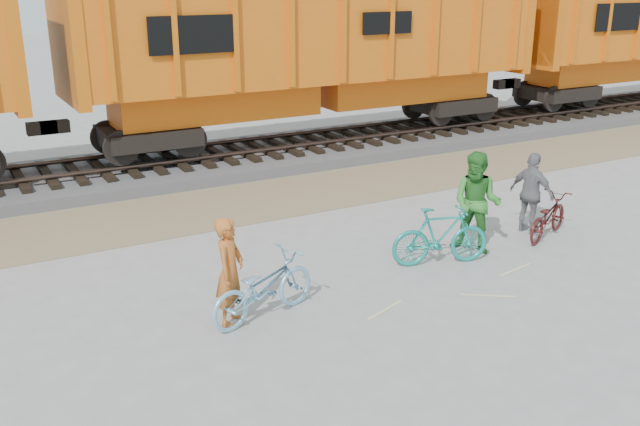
{
  "coord_description": "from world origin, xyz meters",
  "views": [
    {
      "loc": [
        -6.96,
        -9.32,
        5.13
      ],
      "look_at": [
        -0.92,
        1.5,
        0.96
      ],
      "focal_mm": 40.0,
      "sensor_mm": 36.0,
      "label": 1
    }
  ],
  "objects_px": {
    "person_solo": "(230,271)",
    "person_man": "(477,203)",
    "hopper_car_center": "(315,51)",
    "bicycle_teal": "(440,236)",
    "bicycle_maroon": "(548,217)",
    "person_woman": "(532,193)",
    "bicycle_blue": "(263,287)"
  },
  "relations": [
    {
      "from": "person_man",
      "to": "bicycle_blue",
      "type": "bearing_deg",
      "value": -116.88
    },
    {
      "from": "bicycle_teal",
      "to": "person_woman",
      "type": "relative_size",
      "value": 1.09
    },
    {
      "from": "hopper_car_center",
      "to": "bicycle_blue",
      "type": "relative_size",
      "value": 7.11
    },
    {
      "from": "hopper_car_center",
      "to": "bicycle_teal",
      "type": "relative_size",
      "value": 7.56
    },
    {
      "from": "bicycle_blue",
      "to": "bicycle_maroon",
      "type": "height_order",
      "value": "bicycle_blue"
    },
    {
      "from": "bicycle_blue",
      "to": "person_woman",
      "type": "bearing_deg",
      "value": -97.67
    },
    {
      "from": "bicycle_maroon",
      "to": "person_solo",
      "type": "relative_size",
      "value": 0.99
    },
    {
      "from": "person_solo",
      "to": "bicycle_maroon",
      "type": "bearing_deg",
      "value": -44.18
    },
    {
      "from": "hopper_car_center",
      "to": "person_solo",
      "type": "distance_m",
      "value": 11.24
    },
    {
      "from": "hopper_car_center",
      "to": "person_man",
      "type": "height_order",
      "value": "hopper_car_center"
    },
    {
      "from": "bicycle_blue",
      "to": "bicycle_teal",
      "type": "distance_m",
      "value": 3.77
    },
    {
      "from": "hopper_car_center",
      "to": "person_woman",
      "type": "height_order",
      "value": "hopper_car_center"
    },
    {
      "from": "bicycle_teal",
      "to": "bicycle_maroon",
      "type": "xyz_separation_m",
      "value": [
        2.81,
        0.08,
        -0.11
      ]
    },
    {
      "from": "bicycle_maroon",
      "to": "person_woman",
      "type": "bearing_deg",
      "value": -8.56
    },
    {
      "from": "hopper_car_center",
      "to": "bicycle_blue",
      "type": "xyz_separation_m",
      "value": [
        -5.92,
        -9.08,
        -2.49
      ]
    },
    {
      "from": "person_solo",
      "to": "person_man",
      "type": "distance_m",
      "value": 5.28
    },
    {
      "from": "bicycle_blue",
      "to": "person_woman",
      "type": "xyz_separation_m",
      "value": [
        6.47,
        0.85,
        0.33
      ]
    },
    {
      "from": "person_woman",
      "to": "bicycle_maroon",
      "type": "bearing_deg",
      "value": -178.63
    },
    {
      "from": "hopper_car_center",
      "to": "person_solo",
      "type": "relative_size",
      "value": 8.22
    },
    {
      "from": "hopper_car_center",
      "to": "person_man",
      "type": "distance_m",
      "value": 8.82
    },
    {
      "from": "person_solo",
      "to": "person_woman",
      "type": "relative_size",
      "value": 1.01
    },
    {
      "from": "hopper_car_center",
      "to": "bicycle_blue",
      "type": "bearing_deg",
      "value": -123.11
    },
    {
      "from": "bicycle_blue",
      "to": "bicycle_teal",
      "type": "xyz_separation_m",
      "value": [
        3.76,
        0.38,
        0.04
      ]
    },
    {
      "from": "person_solo",
      "to": "hopper_car_center",
      "type": "bearing_deg",
      "value": 7.4
    },
    {
      "from": "hopper_car_center",
      "to": "bicycle_teal",
      "type": "xyz_separation_m",
      "value": [
        -2.16,
        -8.7,
        -2.45
      ]
    },
    {
      "from": "bicycle_blue",
      "to": "hopper_car_center",
      "type": "bearing_deg",
      "value": -48.28
    },
    {
      "from": "bicycle_blue",
      "to": "person_solo",
      "type": "xyz_separation_m",
      "value": [
        -0.5,
        0.1,
        0.33
      ]
    },
    {
      "from": "bicycle_maroon",
      "to": "person_man",
      "type": "relative_size",
      "value": 0.85
    },
    {
      "from": "bicycle_maroon",
      "to": "person_solo",
      "type": "xyz_separation_m",
      "value": [
        -7.07,
        -0.35,
        0.41
      ]
    },
    {
      "from": "bicycle_blue",
      "to": "person_woman",
      "type": "height_order",
      "value": "person_woman"
    },
    {
      "from": "person_man",
      "to": "person_woman",
      "type": "distance_m",
      "value": 1.74
    },
    {
      "from": "bicycle_blue",
      "to": "person_woman",
      "type": "distance_m",
      "value": 6.53
    }
  ]
}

